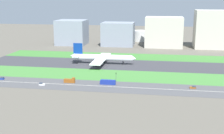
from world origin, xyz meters
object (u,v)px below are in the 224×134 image
Objects in this scene: car_2 at (2,78)px; hangar_building at (118,34)px; terminal_building at (72,32)px; cargo_warehouse at (216,29)px; airliner at (101,58)px; bus_0 at (108,82)px; fuel_tank_west at (124,37)px; fuel_tank_centre at (140,36)px; car_0 at (193,87)px; car_3 at (42,84)px; truck_0 at (70,81)px; traffic_light at (116,76)px; office_tower at (164,32)px.

hangar_building is (66.72, 182.00, 14.49)m from car_2.
car_2 is 0.11× the size of terminal_building.
cargo_warehouse is (124.80, 0.00, 8.43)m from hangar_building.
airliner reaches higher than bus_0.
cargo_warehouse is 131.03m from fuel_tank_west.
cargo_warehouse is at bearing 0.00° from hangar_building.
terminal_building is at bearing -153.54° from fuel_tank_centre.
car_0 is 0.10× the size of hangar_building.
car_2 is at bearing -14.95° from car_3.
airliner is 69.02m from truck_0.
terminal_building reaches higher than hangar_building.
cargo_warehouse reaches higher than fuel_tank_centre.
car_2 is at bearing -110.13° from hangar_building.
car_3 is 195.70m from terminal_building.
traffic_light is 219.06m from fuel_tank_centre.
bus_0 is at bearing -65.68° from terminal_building.
car_2 is 85.20m from bus_0.
airliner is 5.60× the size of bus_0.
hangar_building is at bearing 180.00° from cargo_warehouse.
traffic_light reaches higher than bus_0.
office_tower is at bearing 0.00° from terminal_building.
bus_0 is 0.59× the size of fuel_tank_centre.
airliner is at bearing 111.31° from traffic_light.
cargo_warehouse is (106.32, 182.00, 22.03)m from bus_0.
fuel_tank_west is (13.84, 227.00, 4.76)m from truck_0.
terminal_building is (-34.50, 192.00, 15.67)m from car_3.
fuel_tank_centre is (26.64, 45.00, -7.50)m from hangar_building.
terminal_building is (-87.18, 174.01, 12.30)m from traffic_light.
car_2 is at bearing 180.00° from car_0.
fuel_tank_centre is at bearing 80.49° from airliner.
car_2 is (-146.78, 0.00, 0.00)m from car_0.
bus_0 is at bearing -0.00° from car_2.
traffic_light is at bearing -120.23° from cargo_warehouse.
car_0 and car_2 have the same top height.
fuel_tank_west is at bearing 72.93° from car_2.
traffic_light is at bearing 5.07° from car_2.
hangar_building reaches higher than truck_0.
terminal_building is at bearing -146.01° from fuel_tank_west.
fuel_tank_west is at bearing 95.33° from traffic_light.
traffic_light is (4.94, 7.99, 2.47)m from bus_0.
airliner reaches higher than fuel_tank_west.
airliner is 1.55× the size of hangar_building.
airliner is 14.77× the size of car_0.
cargo_warehouse reaches higher than car_2.
fuel_tank_west is (66.74, 45.00, -10.16)m from terminal_building.
hangar_building is (-18.47, 182.00, 13.59)m from bus_0.
airliner is 161.22m from fuel_tank_centre.
office_tower is at bearing 0.00° from hangar_building.
terminal_building is 2.33× the size of fuel_tank_west.
bus_0 is 227.58m from fuel_tank_west.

